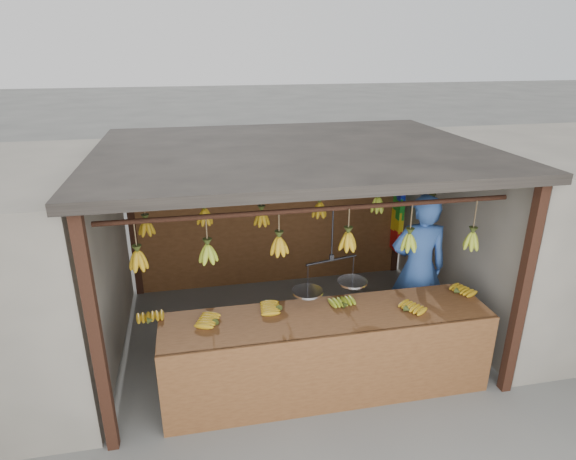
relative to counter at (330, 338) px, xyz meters
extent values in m
plane|color=#5B5B57|center=(-0.12, 1.22, -0.70)|extent=(80.00, 80.00, 0.00)
cube|color=black|center=(-2.12, -0.28, 0.45)|extent=(0.10, 0.10, 2.30)
cube|color=black|center=(1.88, -0.28, 0.45)|extent=(0.10, 0.10, 2.30)
cube|color=black|center=(-2.12, 2.72, 0.45)|extent=(0.10, 0.10, 2.30)
cube|color=black|center=(1.88, 2.72, 0.45)|extent=(0.10, 0.10, 2.30)
cube|color=black|center=(-0.12, 1.22, 1.65)|extent=(4.30, 3.30, 0.10)
cylinder|color=black|center=(-0.12, 0.22, 1.30)|extent=(4.00, 0.05, 0.05)
cylinder|color=black|center=(-0.12, 1.22, 1.30)|extent=(4.00, 0.05, 0.05)
cylinder|color=black|center=(-0.12, 2.22, 1.30)|extent=(4.00, 0.05, 0.05)
cube|color=brown|center=(-0.12, 2.72, 0.20)|extent=(4.00, 0.06, 1.80)
cube|color=slate|center=(3.48, 1.22, 0.45)|extent=(3.00, 3.00, 2.30)
cube|color=brown|center=(0.01, 0.12, 0.16)|extent=(3.35, 0.75, 0.08)
cube|color=brown|center=(0.01, -0.25, -0.25)|extent=(3.35, 0.04, 0.90)
cube|color=black|center=(-1.57, -0.20, -0.29)|extent=(0.07, 0.07, 0.82)
cube|color=black|center=(1.58, -0.20, -0.29)|extent=(0.07, 0.07, 0.82)
cube|color=black|center=(-1.57, 0.45, -0.29)|extent=(0.07, 0.07, 0.82)
cube|color=black|center=(1.58, 0.45, -0.29)|extent=(0.07, 0.07, 0.82)
ellipsoid|color=#AF8212|center=(-1.74, 0.31, 0.23)|extent=(0.20, 0.26, 0.06)
ellipsoid|color=#AF8212|center=(-1.11, 0.18, 0.23)|extent=(0.29, 0.26, 0.06)
ellipsoid|color=#AF8212|center=(-0.46, 0.32, 0.23)|extent=(0.26, 0.20, 0.06)
ellipsoid|color=#92A523|center=(0.23, 0.21, 0.23)|extent=(0.20, 0.26, 0.06)
ellipsoid|color=#AF8212|center=(0.81, 0.00, 0.23)|extent=(0.30, 0.28, 0.06)
ellipsoid|color=#AF8212|center=(1.52, 0.24, 0.23)|extent=(0.29, 0.27, 0.06)
ellipsoid|color=#AF8212|center=(-1.77, 0.25, 0.91)|extent=(0.16, 0.16, 0.28)
ellipsoid|color=#92A523|center=(-1.14, 0.24, 0.93)|extent=(0.16, 0.16, 0.28)
ellipsoid|color=#AF8212|center=(-0.47, 0.22, 0.96)|extent=(0.16, 0.16, 0.28)
ellipsoid|color=#AF8212|center=(0.21, 0.19, 0.96)|extent=(0.16, 0.16, 0.28)
ellipsoid|color=#92A523|center=(0.86, 0.21, 0.89)|extent=(0.16, 0.16, 0.28)
ellipsoid|color=#92A523|center=(1.54, 0.18, 0.86)|extent=(0.16, 0.16, 0.28)
ellipsoid|color=#AF8212|center=(-1.77, 1.24, 0.87)|extent=(0.16, 0.16, 0.28)
ellipsoid|color=#AF8212|center=(-1.13, 1.19, 0.96)|extent=(0.16, 0.16, 0.28)
ellipsoid|color=#AF8212|center=(-0.49, 1.19, 0.90)|extent=(0.16, 0.16, 0.28)
ellipsoid|color=#AF8212|center=(0.20, 1.26, 0.93)|extent=(0.16, 0.16, 0.28)
ellipsoid|color=#92A523|center=(0.93, 1.26, 0.94)|extent=(0.16, 0.16, 0.28)
ellipsoid|color=#AF8212|center=(1.60, 1.19, 0.91)|extent=(0.16, 0.16, 0.28)
ellipsoid|color=#AF8212|center=(-1.80, 2.21, 0.90)|extent=(0.16, 0.16, 0.28)
ellipsoid|color=#AF8212|center=(-1.18, 2.18, 0.87)|extent=(0.16, 0.16, 0.28)
ellipsoid|color=#AF8212|center=(-0.45, 2.27, 0.95)|extent=(0.16, 0.16, 0.28)
ellipsoid|color=#AF8212|center=(0.20, 2.21, 0.93)|extent=(0.16, 0.16, 0.28)
ellipsoid|color=#92A523|center=(0.87, 2.25, 0.87)|extent=(0.16, 0.16, 0.28)
ellipsoid|color=#AF8212|center=(1.57, 2.26, 0.87)|extent=(0.16, 0.16, 0.28)
cylinder|color=black|center=(0.06, 0.22, 1.03)|extent=(0.02, 0.02, 0.54)
cylinder|color=black|center=(0.06, 0.22, 0.76)|extent=(0.55, 0.15, 0.02)
cylinder|color=silver|center=(-0.20, 0.17, 0.46)|extent=(0.30, 0.30, 0.02)
cylinder|color=silver|center=(0.31, 0.28, 0.46)|extent=(0.30, 0.30, 0.02)
imported|color=#3359A5|center=(1.36, 0.89, 0.23)|extent=(0.73, 0.53, 1.87)
cube|color=#1426BF|center=(1.82, 2.57, 0.72)|extent=(0.08, 0.26, 0.34)
cube|color=#199926|center=(1.82, 2.57, 0.42)|extent=(0.08, 0.26, 0.34)
cube|color=yellow|center=(1.82, 2.57, 0.20)|extent=(0.08, 0.26, 0.34)
cube|color=red|center=(1.82, 2.57, -0.11)|extent=(0.08, 0.26, 0.34)
camera|label=1|loc=(-1.23, -3.94, 2.75)|focal=30.00mm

